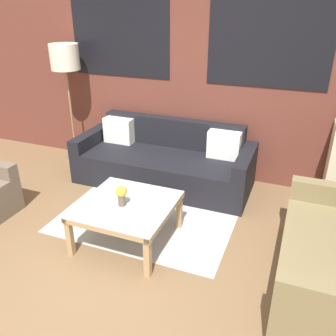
{
  "coord_description": "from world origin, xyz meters",
  "views": [
    {
      "loc": [
        1.44,
        -1.94,
        2.18
      ],
      "look_at": [
        0.17,
        1.27,
        0.55
      ],
      "focal_mm": 38.0,
      "sensor_mm": 36.0,
      "label": 1
    }
  ],
  "objects_px": {
    "coffee_table": "(127,209)",
    "floor_lamp": "(65,62)",
    "flower_vase": "(121,194)",
    "couch_dark": "(164,162)"
  },
  "relations": [
    {
      "from": "flower_vase",
      "to": "coffee_table",
      "type": "bearing_deg",
      "value": 62.16
    },
    {
      "from": "couch_dark",
      "to": "coffee_table",
      "type": "relative_size",
      "value": 2.59
    },
    {
      "from": "floor_lamp",
      "to": "flower_vase",
      "type": "height_order",
      "value": "floor_lamp"
    },
    {
      "from": "floor_lamp",
      "to": "flower_vase",
      "type": "xyz_separation_m",
      "value": [
        1.58,
        -1.47,
        -0.91
      ]
    },
    {
      "from": "couch_dark",
      "to": "coffee_table",
      "type": "xyz_separation_m",
      "value": [
        0.14,
        -1.31,
        0.08
      ]
    },
    {
      "from": "coffee_table",
      "to": "floor_lamp",
      "type": "bearing_deg",
      "value": 138.27
    },
    {
      "from": "flower_vase",
      "to": "floor_lamp",
      "type": "bearing_deg",
      "value": 137.0
    },
    {
      "from": "couch_dark",
      "to": "coffee_table",
      "type": "bearing_deg",
      "value": -83.81
    },
    {
      "from": "coffee_table",
      "to": "flower_vase",
      "type": "xyz_separation_m",
      "value": [
        -0.02,
        -0.04,
        0.18
      ]
    },
    {
      "from": "flower_vase",
      "to": "couch_dark",
      "type": "bearing_deg",
      "value": 95.02
    }
  ]
}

